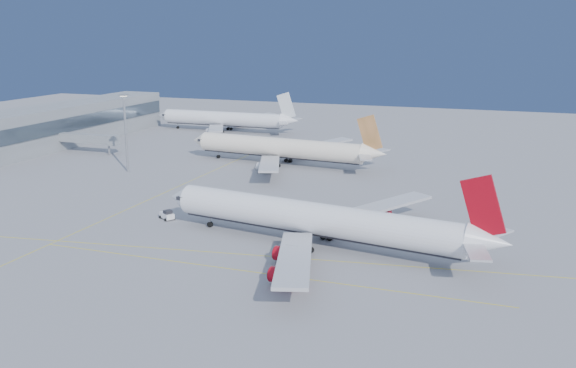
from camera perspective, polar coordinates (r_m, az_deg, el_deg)
The scene contains 9 objects.
ground at distance 130.24m, azimuth -2.67°, elevation -5.44°, with size 500.00×500.00×0.00m, color slate.
terminal at distance 258.96m, azimuth -19.30°, elevation 5.04°, with size 18.40×110.00×15.00m.
jet_bridge at distance 235.84m, azimuth -17.09°, elevation 3.86°, with size 23.60×3.60×6.90m.
taxiway_lines at distance 141.63m, azimuth -7.21°, elevation -3.96°, with size 118.86×140.00×0.02m.
airliner_virgin at distance 127.75m, azimuth 2.85°, elevation -3.22°, with size 74.31×66.09×18.38m.
airliner_etihad at distance 205.83m, azimuth -0.40°, elevation 3.21°, with size 68.89×63.33×17.97m.
airliner_third at distance 276.18m, azimuth -5.54°, elevation 5.77°, with size 66.06×61.11×17.77m.
pushback_tug at distance 149.76m, azimuth -10.70°, elevation -2.71°, with size 4.41×3.96×2.24m.
light_mast at distance 200.13m, azimuth -14.26°, elevation 4.98°, with size 2.05×2.05×23.76m.
Camera 1 is at (47.51, -113.66, 42.27)m, focal length 40.00 mm.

